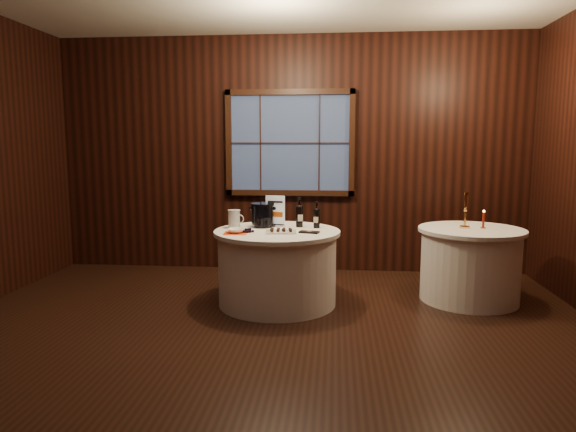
# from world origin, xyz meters

# --- Properties ---
(ground) EXTENTS (6.00, 6.00, 0.00)m
(ground) POSITION_xyz_m (0.00, 0.00, 0.00)
(ground) COLOR black
(ground) RESTS_ON ground
(back_wall) EXTENTS (6.00, 0.10, 3.00)m
(back_wall) POSITION_xyz_m (0.00, 2.48, 1.54)
(back_wall) COLOR black
(back_wall) RESTS_ON ground
(main_table) EXTENTS (1.28, 1.28, 0.77)m
(main_table) POSITION_xyz_m (0.00, 1.00, 0.39)
(main_table) COLOR white
(main_table) RESTS_ON ground
(side_table) EXTENTS (1.08, 1.08, 0.77)m
(side_table) POSITION_xyz_m (2.00, 1.30, 0.39)
(side_table) COLOR white
(side_table) RESTS_ON ground
(sign_stand) EXTENTS (0.21, 0.13, 0.34)m
(sign_stand) POSITION_xyz_m (-0.04, 1.26, 0.89)
(sign_stand) COLOR #ACACB3
(sign_stand) RESTS_ON main_table
(port_bottle_left) EXTENTS (0.07, 0.09, 0.31)m
(port_bottle_left) POSITION_xyz_m (0.21, 1.23, 0.91)
(port_bottle_left) COLOR black
(port_bottle_left) RESTS_ON main_table
(port_bottle_right) EXTENTS (0.07, 0.07, 0.28)m
(port_bottle_right) POSITION_xyz_m (0.39, 1.18, 0.89)
(port_bottle_right) COLOR black
(port_bottle_right) RESTS_ON main_table
(ice_bucket) EXTENTS (0.25, 0.25, 0.25)m
(ice_bucket) POSITION_xyz_m (-0.17, 1.19, 0.90)
(ice_bucket) COLOR black
(ice_bucket) RESTS_ON main_table
(chocolate_plate) EXTENTS (0.32, 0.23, 0.04)m
(chocolate_plate) POSITION_xyz_m (0.06, 0.85, 0.79)
(chocolate_plate) COLOR white
(chocolate_plate) RESTS_ON main_table
(chocolate_box) EXTENTS (0.21, 0.14, 0.02)m
(chocolate_box) POSITION_xyz_m (0.33, 0.87, 0.78)
(chocolate_box) COLOR black
(chocolate_box) RESTS_ON main_table
(grape_bunch) EXTENTS (0.18, 0.11, 0.04)m
(grape_bunch) POSITION_xyz_m (-0.27, 0.82, 0.79)
(grape_bunch) COLOR black
(grape_bunch) RESTS_ON main_table
(glass_pitcher) EXTENTS (0.18, 0.13, 0.19)m
(glass_pitcher) POSITION_xyz_m (-0.46, 1.10, 0.87)
(glass_pitcher) COLOR white
(glass_pitcher) RESTS_ON main_table
(orange_napkin) EXTENTS (0.24, 0.24, 0.00)m
(orange_napkin) POSITION_xyz_m (-0.39, 0.79, 0.77)
(orange_napkin) COLOR #FF4415
(orange_napkin) RESTS_ON main_table
(cracker_bowl) EXTENTS (0.18, 0.18, 0.04)m
(cracker_bowl) POSITION_xyz_m (-0.39, 0.79, 0.79)
(cracker_bowl) COLOR white
(cracker_bowl) RESTS_ON orange_napkin
(brass_candlestick) EXTENTS (0.11, 0.11, 0.37)m
(brass_candlestick) POSITION_xyz_m (1.93, 1.32, 0.90)
(brass_candlestick) COLOR gold
(brass_candlestick) RESTS_ON side_table
(red_candle) EXTENTS (0.05, 0.05, 0.19)m
(red_candle) POSITION_xyz_m (2.11, 1.29, 0.85)
(red_candle) COLOR gold
(red_candle) RESTS_ON side_table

